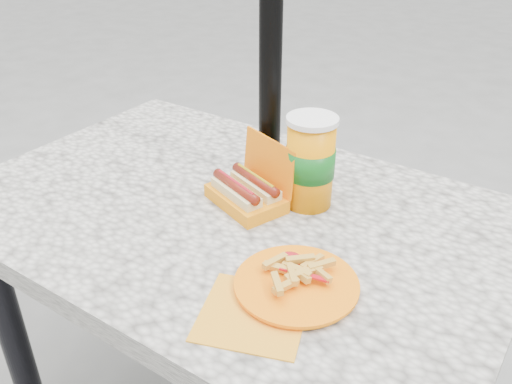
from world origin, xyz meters
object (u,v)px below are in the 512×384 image
Objects in this scene: umbrella_pole at (271,30)px; soda_cup at (310,162)px; fries_plate at (293,284)px; hotdog_box at (248,191)px.

soda_cup is (0.13, -0.05, -0.25)m from umbrella_pole.
umbrella_pole is 0.29m from soda_cup.
fries_plate is 1.55× the size of soda_cup.
umbrella_pole reaches higher than fries_plate.
fries_plate is at bearing -65.61° from soda_cup.
umbrella_pole is at bearing 128.88° from fries_plate.
umbrella_pole is 0.53m from fries_plate.
umbrella_pole is at bearing 159.98° from soda_cup.
hotdog_box is (0.03, -0.13, -0.32)m from umbrella_pole.
umbrella_pole is 10.81× the size of hotdog_box.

